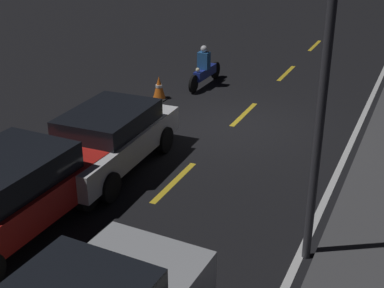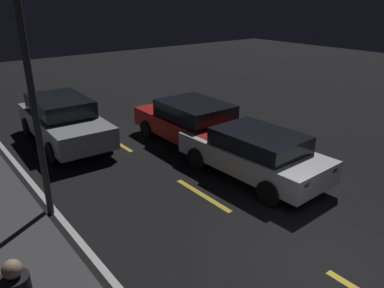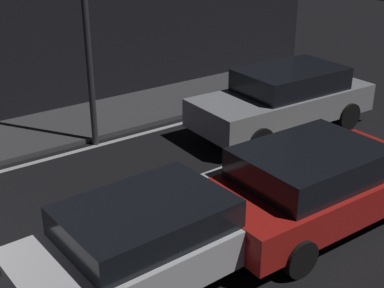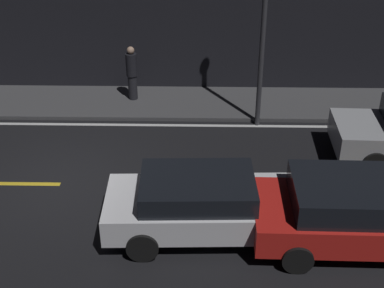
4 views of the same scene
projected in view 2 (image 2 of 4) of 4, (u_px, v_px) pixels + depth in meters
name	position (u px, v px, depth m)	size (l,w,h in m)	color
ground_plane	(328.00, 272.00, 6.65)	(56.00, 56.00, 0.00)	black
lane_dash_d	(203.00, 195.00, 9.21)	(2.00, 0.14, 0.01)	gold
lane_dash_e	(117.00, 143.00, 12.50)	(2.00, 0.14, 0.01)	gold
sedan_white	(254.00, 152.00, 9.89)	(4.20, 1.99, 1.33)	silver
taxi_red	(192.00, 121.00, 12.22)	(4.23, 2.08, 1.42)	red
hatchback_silver	(63.00, 119.00, 12.22)	(4.61, 2.04, 1.51)	#9EA0A5
street_lamp	(28.00, 70.00, 7.24)	(0.28, 0.28, 5.76)	#333338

